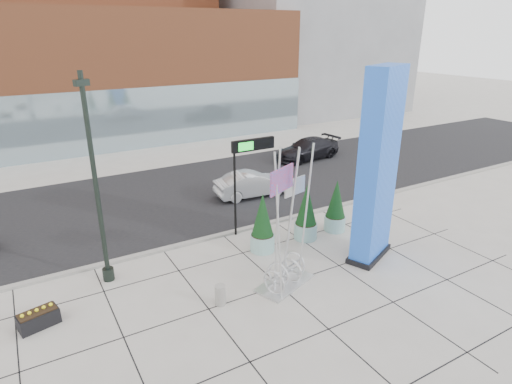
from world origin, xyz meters
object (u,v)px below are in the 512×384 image
blue_pylon (377,171)px  car_silver_mid (252,184)px  overhead_street_sign (250,153)px  lamp_post (98,203)px  concrete_bollard (220,295)px  public_art_sculpture (286,251)px

blue_pylon → car_silver_mid: (-0.83, 8.89, -3.17)m
blue_pylon → overhead_street_sign: (-3.29, 4.80, 0.06)m
lamp_post → overhead_street_sign: bearing=8.4°
blue_pylon → concrete_bollard: 7.99m
public_art_sculpture → concrete_bollard: (-2.76, 0.07, -1.06)m
public_art_sculpture → car_silver_mid: size_ratio=1.23×
concrete_bollard → blue_pylon: bearing=-0.5°
overhead_street_sign → blue_pylon: bearing=-55.4°
public_art_sculpture → overhead_street_sign: bearing=56.6°
car_silver_mid → overhead_street_sign: bearing=153.4°
overhead_street_sign → lamp_post: bearing=-171.5°
lamp_post → blue_pylon: bearing=-20.1°
blue_pylon → lamp_post: size_ratio=1.01×
lamp_post → public_art_sculpture: size_ratio=1.46×
public_art_sculpture → overhead_street_sign: (1.12, 4.80, 2.53)m
public_art_sculpture → car_silver_mid: public_art_sculpture is taller
blue_pylon → concrete_bollard: blue_pylon is taller
lamp_post → car_silver_mid: bearing=28.4°
overhead_street_sign → car_silver_mid: (2.46, 4.09, -3.24)m
blue_pylon → public_art_sculpture: blue_pylon is taller
public_art_sculpture → overhead_street_sign: public_art_sculpture is taller
blue_pylon → concrete_bollard: size_ratio=10.52×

